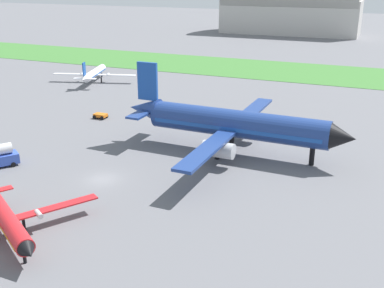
# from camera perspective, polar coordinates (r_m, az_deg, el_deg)

# --- Properties ---
(ground_plane) EXTENTS (600.00, 600.00, 0.00)m
(ground_plane) POSITION_cam_1_polar(r_m,az_deg,el_deg) (63.50, -10.81, -4.25)
(ground_plane) COLOR slate
(grass_taxiway_strip) EXTENTS (360.00, 28.00, 0.08)m
(grass_taxiway_strip) POSITION_cam_1_polar(r_m,az_deg,el_deg) (136.31, 8.34, 9.01)
(grass_taxiway_strip) COLOR #3D7533
(grass_taxiway_strip) RESTS_ON ground_plane
(airplane_midfield_jet) EXTENTS (35.41, 36.13, 12.78)m
(airplane_midfield_jet) POSITION_cam_1_polar(r_m,az_deg,el_deg) (70.20, 4.98, 2.45)
(airplane_midfield_jet) COLOR navy
(airplane_midfield_jet) RESTS_ON ground_plane
(airplane_foreground_turboprop) EXTENTS (15.22, 17.41, 5.95)m
(airplane_foreground_turboprop) POSITION_cam_1_polar(r_m,az_deg,el_deg) (52.20, -21.70, -8.37)
(airplane_foreground_turboprop) COLOR red
(airplane_foreground_turboprop) RESTS_ON ground_plane
(airplane_taxiing_turboprop) EXTENTS (20.41, 17.62, 6.26)m
(airplane_taxiing_turboprop) POSITION_cam_1_polar(r_m,az_deg,el_deg) (120.43, -11.81, 8.43)
(airplane_taxiing_turboprop) COLOR white
(airplane_taxiing_turboprop) RESTS_ON ground_plane
(baggage_cart_by_runway) EXTENTS (2.42, 1.79, 0.90)m
(baggage_cart_by_runway) POSITION_cam_1_polar(r_m,az_deg,el_deg) (89.92, -11.08, 3.43)
(baggage_cart_by_runway) COLOR orange
(baggage_cart_by_runway) RESTS_ON ground_plane
(hangar_distant) EXTENTS (59.66, 24.56, 29.45)m
(hangar_distant) POSITION_cam_1_polar(r_m,az_deg,el_deg) (220.53, 11.99, 16.55)
(hangar_distant) COLOR #BCB7B2
(hangar_distant) RESTS_ON ground_plane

